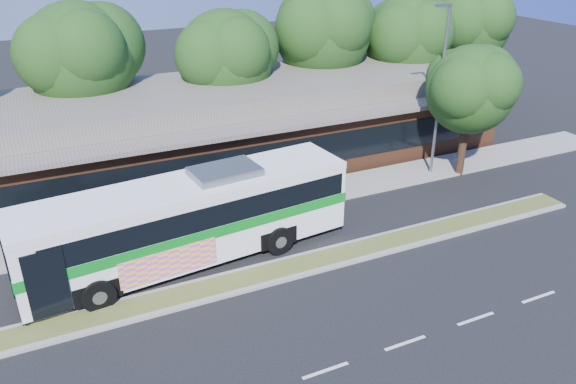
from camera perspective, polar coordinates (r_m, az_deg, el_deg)
name	(u,v)px	position (r m, az deg, el deg)	size (l,w,h in m)	color
ground	(332,268)	(22.91, 4.46, -7.67)	(120.00, 120.00, 0.00)	black
median_strip	(325,259)	(23.31, 3.75, -6.79)	(26.00, 1.10, 0.15)	#535926
sidewalk	(269,202)	(27.87, -1.94, -1.05)	(44.00, 2.60, 0.12)	gray
plaza_building	(223,124)	(32.80, -6.58, 6.87)	(33.20, 11.20, 4.45)	brown
lamp_post	(440,87)	(30.63, 15.18, 10.24)	(0.93, 0.18, 9.07)	slate
tree_bg_b	(87,54)	(33.48, -19.74, 13.09)	(6.69, 6.00, 9.00)	black
tree_bg_c	(231,54)	(34.30, -5.80, 13.73)	(6.24, 5.60, 8.26)	black
tree_bg_d	(328,29)	(37.91, 4.07, 16.18)	(6.91, 6.20, 9.37)	black
tree_bg_e	(412,35)	(40.41, 12.48, 15.28)	(6.47, 5.80, 8.50)	black
tree_bg_f	(471,23)	(44.94, 18.14, 16.04)	(6.69, 6.00, 8.92)	black
transit_bus	(190,215)	(22.67, -9.91, -2.27)	(13.60, 4.29, 3.76)	white
sidewalk_tree	(474,86)	(31.36, 18.40, 10.14)	(5.15, 4.62, 7.09)	black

